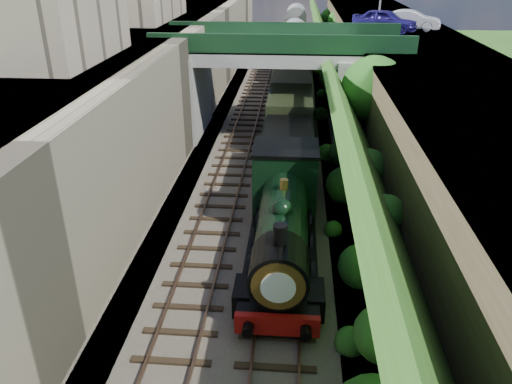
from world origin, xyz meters
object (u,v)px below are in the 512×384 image
(car_blue, at_px, (385,20))
(car_silver, at_px, (411,20))
(locomotive, at_px, (283,223))
(tender, at_px, (287,160))
(tree, at_px, (375,91))
(road_bridge, at_px, (287,78))

(car_blue, xyz_separation_m, car_silver, (2.15, 1.23, -0.09))
(locomotive, bearing_deg, car_blue, 73.07)
(car_silver, distance_m, tender, 18.98)
(tree, bearing_deg, car_silver, 71.94)
(tree, xyz_separation_m, locomotive, (-4.71, -10.55, -2.75))
(locomotive, bearing_deg, car_silver, 69.16)
(road_bridge, height_order, tender, road_bridge)
(road_bridge, relative_size, car_blue, 3.36)
(car_blue, xyz_separation_m, tender, (-6.71, -14.68, -5.44))
(car_silver, bearing_deg, locomotive, 175.22)
(car_silver, relative_size, locomotive, 0.43)
(road_bridge, bearing_deg, car_blue, 41.16)
(car_blue, relative_size, car_silver, 1.09)
(car_blue, distance_m, car_silver, 2.48)
(car_blue, relative_size, tender, 0.79)
(road_bridge, xyz_separation_m, tender, (0.26, -8.59, -2.46))
(tree, height_order, locomotive, tree)
(tree, xyz_separation_m, tender, (-4.71, -3.19, -3.03))
(road_bridge, xyz_separation_m, car_blue, (6.97, 6.09, 2.98))
(tender, bearing_deg, locomotive, -90.00)
(tree, distance_m, car_silver, 13.58)
(car_silver, bearing_deg, tree, 178.01)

